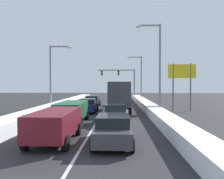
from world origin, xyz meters
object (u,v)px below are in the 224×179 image
at_px(street_lamp_left_mid, 54,71).
at_px(sedan_navy_center_lane_third, 88,105).
at_px(sedan_red_right_lane_fourth, 119,100).
at_px(suv_green_center_lane_second, 72,110).
at_px(street_lamp_right_mid, 139,75).
at_px(roadside_sign_right, 182,76).
at_px(sedan_charcoal_right_lane_nearest, 113,129).
at_px(street_lamp_right_near, 157,61).
at_px(suv_maroon_center_lane_nearest, 55,123).
at_px(sedan_white_right_lane_second, 116,113).
at_px(sedan_black_center_lane_fourth, 92,101).
at_px(box_truck_right_lane_third, 119,95).
at_px(traffic_light_gantry, 123,77).

bearing_deg(street_lamp_left_mid, sedan_navy_center_lane_third, -18.71).
bearing_deg(sedan_navy_center_lane_third, sedan_red_right_lane_fourth, 68.23).
distance_m(suv_green_center_lane_second, street_lamp_right_mid, 23.77).
distance_m(sedan_red_right_lane_fourth, street_lamp_left_mid, 11.03).
height_order(sedan_red_right_lane_fourth, suv_green_center_lane_second, suv_green_center_lane_second).
xyz_separation_m(sedan_red_right_lane_fourth, roadside_sign_right, (7.31, -6.91, 3.25)).
bearing_deg(sedan_charcoal_right_lane_nearest, street_lamp_right_near, 70.95).
xyz_separation_m(suv_maroon_center_lane_nearest, suv_green_center_lane_second, (-0.36, 6.06, 0.00)).
bearing_deg(sedan_white_right_lane_second, suv_maroon_center_lane_nearest, -116.91).
xyz_separation_m(sedan_red_right_lane_fourth, street_lamp_left_mid, (-7.57, -7.05, 3.85)).
xyz_separation_m(sedan_black_center_lane_fourth, street_lamp_left_mid, (-3.93, -5.05, 3.85)).
bearing_deg(sedan_red_right_lane_fourth, sedan_navy_center_lane_third, -111.77).
bearing_deg(roadside_sign_right, sedan_navy_center_lane_third, -171.72).
distance_m(sedan_white_right_lane_second, sedan_black_center_lane_fourth, 13.71).
distance_m(sedan_red_right_lane_fourth, sedan_black_center_lane_fourth, 4.15).
height_order(box_truck_right_lane_third, suv_green_center_lane_second, box_truck_right_lane_third).
distance_m(sedan_red_right_lane_fourth, street_lamp_right_mid, 8.72).
distance_m(sedan_charcoal_right_lane_nearest, suv_maroon_center_lane_nearest, 3.16).
bearing_deg(traffic_light_gantry, street_lamp_right_near, -82.06).
relative_size(traffic_light_gantry, roadside_sign_right, 1.37).
bearing_deg(box_truck_right_lane_third, traffic_light_gantry, 88.02).
height_order(sedan_charcoal_right_lane_nearest, box_truck_right_lane_third, box_truck_right_lane_third).
bearing_deg(sedan_white_right_lane_second, box_truck_right_lane_third, 87.98).
height_order(sedan_navy_center_lane_third, street_lamp_right_near, street_lamp_right_near).
bearing_deg(street_lamp_right_near, traffic_light_gantry, 97.94).
relative_size(box_truck_right_lane_third, sedan_navy_center_lane_third, 1.60).
xyz_separation_m(sedan_charcoal_right_lane_nearest, street_lamp_right_near, (4.19, 12.15, 4.73)).
relative_size(sedan_charcoal_right_lane_nearest, traffic_light_gantry, 0.60).
bearing_deg(box_truck_right_lane_third, sedan_black_center_lane_fourth, 123.54).
relative_size(sedan_white_right_lane_second, box_truck_right_lane_third, 0.62).
distance_m(sedan_black_center_lane_fourth, street_lamp_left_mid, 7.46).
bearing_deg(street_lamp_right_mid, sedan_white_right_lane_second, -99.66).
relative_size(suv_maroon_center_lane_nearest, street_lamp_right_mid, 0.61).
relative_size(sedan_white_right_lane_second, street_lamp_right_mid, 0.56).
xyz_separation_m(sedan_white_right_lane_second, street_lamp_right_mid, (3.76, 22.12, 4.03)).
distance_m(box_truck_right_lane_third, street_lamp_right_mid, 15.17).
bearing_deg(sedan_charcoal_right_lane_nearest, sedan_navy_center_lane_third, 103.28).
distance_m(sedan_black_center_lane_fourth, traffic_light_gantry, 16.13).
bearing_deg(roadside_sign_right, traffic_light_gantry, 108.06).
distance_m(box_truck_right_lane_third, sedan_navy_center_lane_third, 3.74).
relative_size(sedan_white_right_lane_second, street_lamp_right_near, 0.48).
bearing_deg(street_lamp_left_mid, sedan_charcoal_right_lane_nearest, -63.60).
bearing_deg(traffic_light_gantry, sedan_charcoal_right_lane_nearest, -91.68).
bearing_deg(street_lamp_left_mid, sedan_black_center_lane_fourth, 52.08).
relative_size(suv_green_center_lane_second, sedan_black_center_lane_fourth, 1.09).
bearing_deg(suv_maroon_center_lane_nearest, street_lamp_right_mid, 76.26).
distance_m(box_truck_right_lane_third, sedan_red_right_lane_fourth, 7.71).
relative_size(sedan_navy_center_lane_third, street_lamp_right_mid, 0.56).
relative_size(suv_green_center_lane_second, street_lamp_right_near, 0.53).
relative_size(suv_green_center_lane_second, traffic_light_gantry, 0.65).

